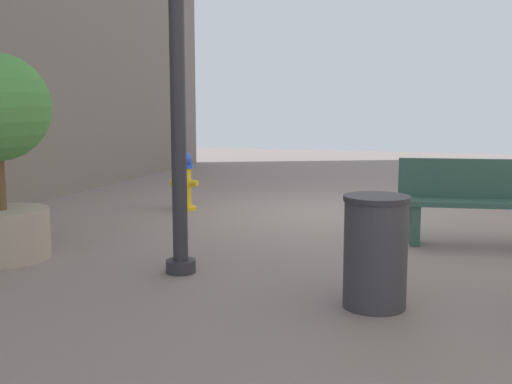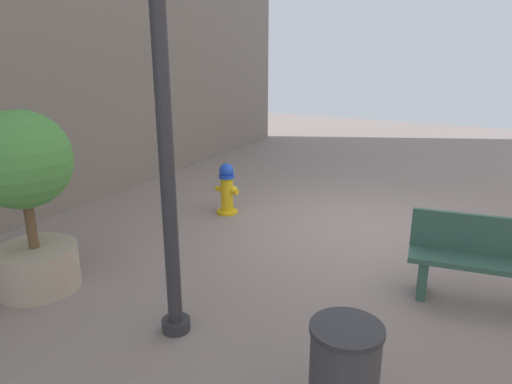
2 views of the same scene
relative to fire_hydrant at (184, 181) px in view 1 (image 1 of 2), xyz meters
name	(u,v)px [view 1 (image 1 of 2)]	position (x,y,z in m)	size (l,w,h in m)	color
ground_plane	(333,213)	(-2.16, -0.33, -0.43)	(23.40, 23.40, 0.00)	gray
fire_hydrant	(184,181)	(0.00, 0.00, 0.00)	(0.44, 0.42, 0.87)	gold
bench_near	(479,200)	(-4.05, 1.15, 0.07)	(1.80, 0.67, 0.95)	#33594C
trash_bin	(375,252)	(-3.17, 3.67, 0.01)	(0.51, 0.51, 0.88)	#38383D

